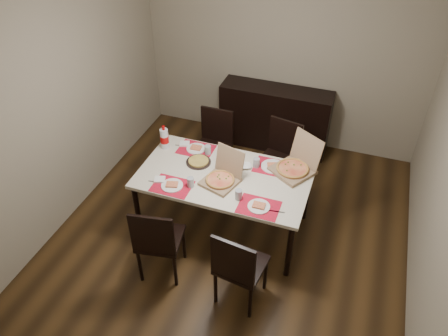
{
  "coord_description": "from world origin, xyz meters",
  "views": [
    {
      "loc": [
        1.07,
        -3.34,
        3.66
      ],
      "look_at": [
        -0.12,
        0.01,
        0.85
      ],
      "focal_mm": 35.0,
      "sensor_mm": 36.0,
      "label": 1
    }
  ],
  "objects": [
    {
      "name": "chair_far_left",
      "position": [
        -0.56,
        0.87,
        0.51
      ],
      "size": [
        0.42,
        0.42,
        0.93
      ],
      "color": "black",
      "rests_on": "ground"
    },
    {
      "name": "chair_near_right",
      "position": [
        0.34,
        -0.9,
        0.51
      ],
      "size": [
        0.47,
        0.47,
        0.93
      ],
      "color": "black",
      "rests_on": "ground"
    },
    {
      "name": "setting_far_left",
      "position": [
        -0.55,
        0.34,
        0.77
      ],
      "size": [
        0.46,
        0.3,
        0.11
      ],
      "color": "red",
      "rests_on": "dining_table"
    },
    {
      "name": "chair_near_left",
      "position": [
        -0.49,
        -0.85,
        0.51
      ],
      "size": [
        0.49,
        0.49,
        0.93
      ],
      "color": "black",
      "rests_on": "ground"
    },
    {
      "name": "pizza_box_center",
      "position": [
        -0.11,
        -0.09,
        0.8
      ],
      "size": [
        0.43,
        0.45,
        0.34
      ],
      "color": "#8C6E51",
      "rests_on": "dining_table"
    },
    {
      "name": "setting_near_left",
      "position": [
        -0.53,
        -0.31,
        0.77
      ],
      "size": [
        0.48,
        0.3,
        0.11
      ],
      "color": "red",
      "rests_on": "dining_table"
    },
    {
      "name": "chair_far_right",
      "position": [
        0.29,
        0.89,
        0.51
      ],
      "size": [
        0.5,
        0.5,
        0.93
      ],
      "color": "black",
      "rests_on": "ground"
    },
    {
      "name": "napkin_loose",
      "position": [
        -0.14,
        -0.02,
        0.76
      ],
      "size": [
        0.16,
        0.16,
        0.02
      ],
      "primitive_type": "cube",
      "rotation": [
        0.0,
        0.0,
        0.65
      ],
      "color": "white",
      "rests_on": "dining_table"
    },
    {
      "name": "room_walls",
      "position": [
        0.0,
        0.43,
        1.73
      ],
      "size": [
        3.84,
        4.02,
        2.62
      ],
      "color": "gray",
      "rests_on": "ground"
    },
    {
      "name": "sideboard",
      "position": [
        0.0,
        1.78,
        0.45
      ],
      "size": [
        1.5,
        0.4,
        0.9
      ],
      "primitive_type": "cube",
      "color": "black",
      "rests_on": "ground"
    },
    {
      "name": "dip_bowl",
      "position": [
        0.06,
        0.22,
        0.76
      ],
      "size": [
        0.16,
        0.16,
        0.03
      ],
      "primitive_type": "imported",
      "rotation": [
        0.0,
        0.0,
        0.39
      ],
      "color": "white",
      "rests_on": "dining_table"
    },
    {
      "name": "setting_near_right",
      "position": [
        0.29,
        -0.32,
        0.77
      ],
      "size": [
        0.51,
        0.3,
        0.11
      ],
      "color": "red",
      "rests_on": "dining_table"
    },
    {
      "name": "dining_table",
      "position": [
        -0.12,
        0.01,
        0.68
      ],
      "size": [
        1.8,
        1.0,
        0.75
      ],
      "color": "beige",
      "rests_on": "ground"
    },
    {
      "name": "setting_far_right",
      "position": [
        0.29,
        0.31,
        0.77
      ],
      "size": [
        0.44,
        0.3,
        0.11
      ],
      "color": "red",
      "rests_on": "dining_table"
    },
    {
      "name": "soda_bottle",
      "position": [
        -0.92,
        0.26,
        0.87
      ],
      "size": [
        0.1,
        0.1,
        0.29
      ],
      "color": "silver",
      "rests_on": "dining_table"
    },
    {
      "name": "faina_plate",
      "position": [
        -0.46,
        0.13,
        0.76
      ],
      "size": [
        0.27,
        0.27,
        0.03
      ],
      "color": "black",
      "rests_on": "dining_table"
    },
    {
      "name": "pizza_box_right",
      "position": [
        0.56,
        0.33,
        0.81
      ],
      "size": [
        0.55,
        0.56,
        0.39
      ],
      "color": "#8C6E51",
      "rests_on": "dining_table"
    },
    {
      "name": "ground",
      "position": [
        0.0,
        0.0,
        -0.01
      ],
      "size": [
        3.8,
        4.0,
        0.02
      ],
      "primitive_type": "cube",
      "color": "#3E2913",
      "rests_on": "ground"
    }
  ]
}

